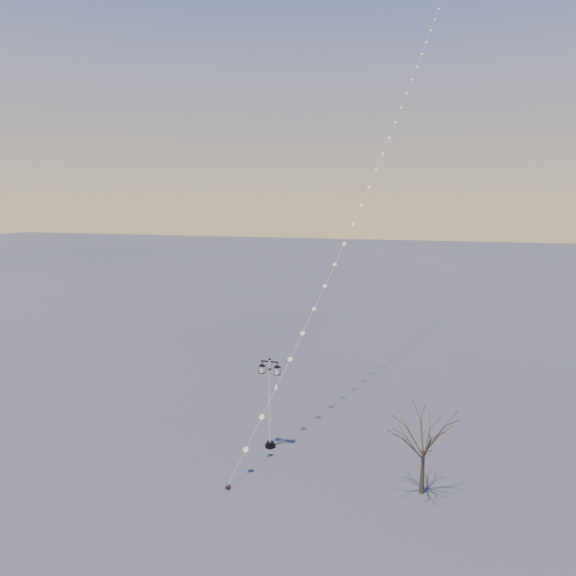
% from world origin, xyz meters
% --- Properties ---
extents(ground, '(300.00, 300.00, 0.00)m').
position_xyz_m(ground, '(0.00, 0.00, 0.00)').
color(ground, '#454646').
rests_on(ground, ground).
extents(street_lamp, '(1.30, 0.57, 5.14)m').
position_xyz_m(street_lamp, '(-0.05, 3.48, 2.84)').
color(street_lamp, black).
rests_on(street_lamp, ground).
extents(bare_tree, '(2.31, 2.31, 3.83)m').
position_xyz_m(bare_tree, '(8.12, 1.08, 2.66)').
color(bare_tree, '#403624').
rests_on(bare_tree, ground).
extents(kite_train, '(9.58, 40.96, 34.93)m').
position_xyz_m(kite_train, '(3.73, 19.18, 17.36)').
color(kite_train, black).
rests_on(kite_train, ground).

